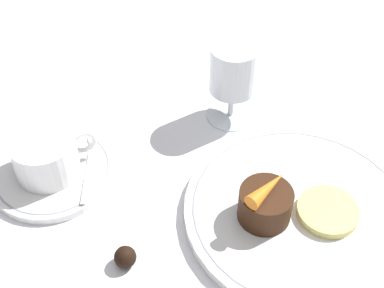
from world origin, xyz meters
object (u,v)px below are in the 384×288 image
at_px(coffee_cup, 46,155).
at_px(dessert_cake, 265,205).
at_px(wine_glass, 230,75).
at_px(dinner_plate, 299,211).

distance_m(coffee_cup, dessert_cake, 0.27).
bearing_deg(wine_glass, coffee_cup, 179.73).
relative_size(dinner_plate, wine_glass, 2.34).
xyz_separation_m(wine_glass, dessert_cake, (-0.05, -0.18, -0.04)).
height_order(dinner_plate, coffee_cup, coffee_cup).
distance_m(dinner_plate, coffee_cup, 0.31).
distance_m(wine_glass, dessert_cake, 0.19).
relative_size(coffee_cup, wine_glass, 0.91).
bearing_deg(coffee_cup, wine_glass, -0.27).
distance_m(dinner_plate, wine_glass, 0.20).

